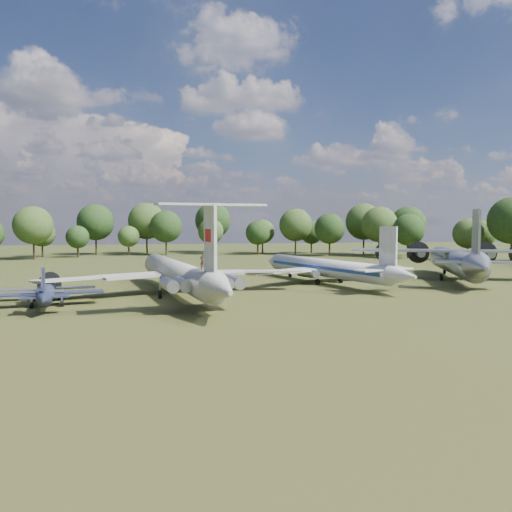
{
  "coord_description": "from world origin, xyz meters",
  "views": [
    {
      "loc": [
        -6.46,
        -67.57,
        9.84
      ],
      "look_at": [
        5.76,
        0.62,
        5.0
      ],
      "focal_mm": 35.0,
      "sensor_mm": 36.0,
      "label": 1
    }
  ],
  "objects": [
    {
      "name": "small_prop_northwest",
      "position": [
        -21.35,
        -2.14,
        1.16
      ],
      "size": [
        13.79,
        17.33,
        2.32
      ],
      "primitive_type": null,
      "rotation": [
        0.0,
        0.0,
        0.15
      ],
      "color": "#9B9EA3",
      "rests_on": "ground"
    },
    {
      "name": "an12_transport",
      "position": [
        41.05,
        8.2,
        2.52
      ],
      "size": [
        45.35,
        47.73,
        5.03
      ],
      "primitive_type": null,
      "rotation": [
        0.0,
        0.0,
        -0.35
      ],
      "color": "#A6A9AE",
      "rests_on": "ground"
    },
    {
      "name": "ground",
      "position": [
        0.0,
        0.0,
        0.0
      ],
      "size": [
        300.0,
        300.0,
        0.0
      ],
      "primitive_type": "plane",
      "color": "#1E3712",
      "rests_on": "ground"
    },
    {
      "name": "tu104_jet",
      "position": [
        18.28,
        7.75,
        1.94
      ],
      "size": [
        40.54,
        46.32,
        3.87
      ],
      "primitive_type": null,
      "rotation": [
        0.0,
        0.0,
        0.35
      ],
      "color": "silver",
      "rests_on": "ground"
    },
    {
      "name": "il62_airliner",
      "position": [
        -5.13,
        -1.11,
        2.28
      ],
      "size": [
        44.11,
        52.51,
        4.55
      ],
      "primitive_type": null,
      "rotation": [
        0.0,
        0.0,
        0.2
      ],
      "color": "beige",
      "rests_on": "ground"
    },
    {
      "name": "person_on_il62",
      "position": [
        -2.62,
        -13.61,
        5.5
      ],
      "size": [
        0.71,
        0.47,
        1.91
      ],
      "primitive_type": "imported",
      "rotation": [
        0.0,
        0.0,
        3.12
      ],
      "color": "brown",
      "rests_on": "il62_airliner"
    },
    {
      "name": "small_prop_west",
      "position": [
        -20.12,
        -7.42,
        1.25
      ],
      "size": [
        15.36,
        19.04,
        2.51
      ],
      "primitive_type": null,
      "rotation": [
        0.0,
        0.0,
        0.18
      ],
      "color": "black",
      "rests_on": "ground"
    }
  ]
}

